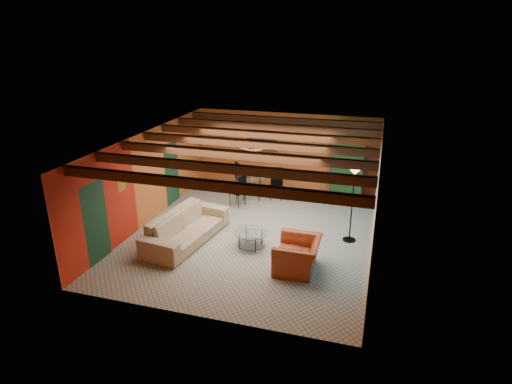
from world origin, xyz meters
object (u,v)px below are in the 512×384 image
(dining_table, at_px, (252,183))
(vase, at_px, (252,165))
(sofa, at_px, (186,227))
(armchair, at_px, (298,255))
(floor_lamp, at_px, (352,204))
(coffee_table, at_px, (251,240))
(potted_plant, at_px, (350,130))
(armoire, at_px, (347,166))

(dining_table, bearing_deg, vase, 180.00)
(sofa, height_order, vase, vase)
(armchair, bearing_deg, floor_lamp, 149.69)
(coffee_table, bearing_deg, vase, 106.37)
(armchair, distance_m, dining_table, 4.78)
(sofa, distance_m, potted_plant, 6.36)
(dining_table, height_order, potted_plant, potted_plant)
(armoire, distance_m, floor_lamp, 3.47)
(floor_lamp, bearing_deg, potted_plant, 97.44)
(coffee_table, xyz_separation_m, vase, (-1.00, 3.40, 0.94))
(sofa, xyz_separation_m, dining_table, (0.78, 3.55, 0.12))
(coffee_table, bearing_deg, armchair, -27.74)
(sofa, xyz_separation_m, vase, (0.78, 3.55, 0.75))
(sofa, distance_m, armoire, 6.11)
(armchair, distance_m, coffee_table, 1.58)
(potted_plant, bearing_deg, dining_table, -158.34)
(floor_lamp, xyz_separation_m, potted_plant, (-0.45, 3.44, 1.24))
(armoire, bearing_deg, potted_plant, 0.00)
(sofa, relative_size, dining_table, 1.37)
(potted_plant, xyz_separation_m, vase, (-3.01, -1.20, -1.14))
(dining_table, xyz_separation_m, floor_lamp, (3.46, -2.25, 0.53))
(vase, bearing_deg, armoire, 21.66)
(armoire, distance_m, potted_plant, 1.27)
(armchair, distance_m, armoire, 5.41)
(armchair, xyz_separation_m, coffee_table, (-1.39, 0.73, -0.16))
(potted_plant, bearing_deg, vase, -158.34)
(armchair, distance_m, potted_plant, 5.71)
(armoire, relative_size, potted_plant, 4.73)
(armchair, height_order, vase, vase)
(floor_lamp, relative_size, potted_plant, 4.83)
(coffee_table, bearing_deg, dining_table, 106.37)
(armchair, xyz_separation_m, potted_plant, (0.62, 5.34, 1.93))
(armoire, bearing_deg, floor_lamp, -57.73)
(armchair, xyz_separation_m, dining_table, (-2.39, 4.14, 0.16))
(dining_table, xyz_separation_m, armoire, (3.01, 1.20, 0.50))
(floor_lamp, bearing_deg, armchair, -119.51)
(dining_table, xyz_separation_m, vase, (-0.00, 0.00, 0.63))
(sofa, bearing_deg, armchair, -92.87)
(armoire, xyz_separation_m, floor_lamp, (0.45, -3.44, 0.02))
(dining_table, bearing_deg, armoire, 21.66)
(armchair, height_order, armoire, armoire)
(floor_lamp, distance_m, potted_plant, 3.69)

